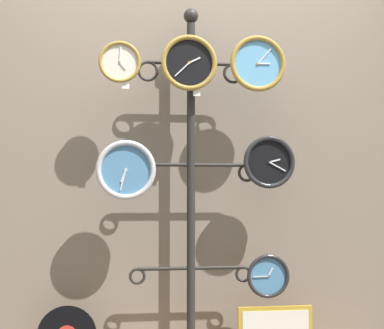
# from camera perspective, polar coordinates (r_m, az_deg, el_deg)

# --- Properties ---
(shop_wall) EXTENTS (4.40, 0.04, 2.80)m
(shop_wall) POSITION_cam_1_polar(r_m,az_deg,el_deg) (3.17, -0.46, 4.69)
(shop_wall) COLOR gray
(shop_wall) RESTS_ON ground_plane
(display_stand) EXTENTS (0.74, 0.42, 2.02)m
(display_stand) POSITION_cam_1_polar(r_m,az_deg,el_deg) (3.00, -0.12, -7.75)
(display_stand) COLOR #282623
(display_stand) RESTS_ON ground_plane
(clock_top_left) EXTENTS (0.23, 0.04, 0.23)m
(clock_top_left) POSITION_cam_1_polar(r_m,az_deg,el_deg) (2.94, -7.71, 10.77)
(clock_top_left) COLOR silver
(clock_top_center) EXTENTS (0.31, 0.04, 0.31)m
(clock_top_center) POSITION_cam_1_polar(r_m,az_deg,el_deg) (2.98, -0.31, 10.78)
(clock_top_center) COLOR black
(clock_top_right) EXTENTS (0.31, 0.04, 0.31)m
(clock_top_right) POSITION_cam_1_polar(r_m,az_deg,el_deg) (3.02, 7.03, 10.62)
(clock_top_right) COLOR #60A8DB
(clock_middle_left) EXTENTS (0.32, 0.04, 0.32)m
(clock_middle_left) POSITION_cam_1_polar(r_m,az_deg,el_deg) (2.85, -7.06, -0.57)
(clock_middle_left) COLOR #4C84B2
(clock_middle_right) EXTENTS (0.29, 0.04, 0.29)m
(clock_middle_right) POSITION_cam_1_polar(r_m,az_deg,el_deg) (2.99, 8.22, 0.25)
(clock_middle_right) COLOR black
(clock_bottom_right) EXTENTS (0.24, 0.04, 0.24)m
(clock_bottom_right) POSITION_cam_1_polar(r_m,az_deg,el_deg) (3.02, 8.11, -11.69)
(clock_bottom_right) COLOR #4C84B2
(price_tag_upper) EXTENTS (0.04, 0.00, 0.03)m
(price_tag_upper) POSITION_cam_1_polar(r_m,az_deg,el_deg) (2.91, -7.11, 8.29)
(price_tag_upper) COLOR white
(price_tag_mid) EXTENTS (0.04, 0.00, 0.03)m
(price_tag_mid) POSITION_cam_1_polar(r_m,az_deg,el_deg) (2.95, 0.51, 7.59)
(price_tag_mid) COLOR white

